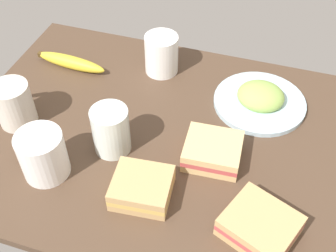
{
  "coord_description": "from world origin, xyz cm",
  "views": [
    {
      "loc": [
        -18.62,
        58.54,
        68.27
      ],
      "look_at": [
        0.0,
        0.0,
        5.0
      ],
      "focal_mm": 45.21,
      "sensor_mm": 36.0,
      "label": 1
    }
  ],
  "objects_px": {
    "coffee_mug_milky": "(43,154)",
    "sandwich_side": "(260,226)",
    "sandwich_extra": "(141,188)",
    "sandwich_main": "(213,151)",
    "glass_of_milk": "(111,132)",
    "plate_of_food": "(260,99)",
    "banana": "(71,62)",
    "coffee_mug_black": "(162,54)",
    "coffee_mug_spare": "(14,104)"
  },
  "relations": [
    {
      "from": "coffee_mug_spare",
      "to": "glass_of_milk",
      "type": "height_order",
      "value": "glass_of_milk"
    },
    {
      "from": "plate_of_food",
      "to": "sandwich_side",
      "type": "bearing_deg",
      "value": 98.74
    },
    {
      "from": "sandwich_main",
      "to": "glass_of_milk",
      "type": "bearing_deg",
      "value": 9.38
    },
    {
      "from": "coffee_mug_black",
      "to": "glass_of_milk",
      "type": "relative_size",
      "value": 1.0
    },
    {
      "from": "plate_of_food",
      "to": "coffee_mug_black",
      "type": "xyz_separation_m",
      "value": [
        0.25,
        -0.05,
        0.03
      ]
    },
    {
      "from": "plate_of_food",
      "to": "coffee_mug_black",
      "type": "distance_m",
      "value": 0.26
    },
    {
      "from": "coffee_mug_milky",
      "to": "sandwich_main",
      "type": "relative_size",
      "value": 0.98
    },
    {
      "from": "coffee_mug_milky",
      "to": "sandwich_extra",
      "type": "height_order",
      "value": "coffee_mug_milky"
    },
    {
      "from": "coffee_mug_spare",
      "to": "sandwich_extra",
      "type": "relative_size",
      "value": 0.87
    },
    {
      "from": "plate_of_food",
      "to": "sandwich_extra",
      "type": "distance_m",
      "value": 0.36
    },
    {
      "from": "plate_of_food",
      "to": "glass_of_milk",
      "type": "xyz_separation_m",
      "value": [
        0.27,
        0.22,
        0.03
      ]
    },
    {
      "from": "coffee_mug_black",
      "to": "coffee_mug_spare",
      "type": "xyz_separation_m",
      "value": [
        0.24,
        0.27,
        0.0
      ]
    },
    {
      "from": "plate_of_food",
      "to": "coffee_mug_spare",
      "type": "height_order",
      "value": "coffee_mug_spare"
    },
    {
      "from": "plate_of_food",
      "to": "coffee_mug_black",
      "type": "relative_size",
      "value": 2.04
    },
    {
      "from": "sandwich_side",
      "to": "sandwich_extra",
      "type": "xyz_separation_m",
      "value": [
        0.22,
        -0.01,
        -0.0
      ]
    },
    {
      "from": "coffee_mug_spare",
      "to": "coffee_mug_black",
      "type": "bearing_deg",
      "value": -132.59
    },
    {
      "from": "sandwich_side",
      "to": "sandwich_extra",
      "type": "distance_m",
      "value": 0.22
    },
    {
      "from": "sandwich_side",
      "to": "glass_of_milk",
      "type": "relative_size",
      "value": 1.46
    },
    {
      "from": "banana",
      "to": "coffee_mug_black",
      "type": "bearing_deg",
      "value": -164.99
    },
    {
      "from": "plate_of_food",
      "to": "sandwich_side",
      "type": "height_order",
      "value": "plate_of_food"
    },
    {
      "from": "sandwich_side",
      "to": "sandwich_extra",
      "type": "bearing_deg",
      "value": -3.52
    },
    {
      "from": "sandwich_main",
      "to": "glass_of_milk",
      "type": "relative_size",
      "value": 1.14
    },
    {
      "from": "coffee_mug_spare",
      "to": "sandwich_extra",
      "type": "xyz_separation_m",
      "value": [
        -0.33,
        0.1,
        -0.03
      ]
    },
    {
      "from": "sandwich_main",
      "to": "sandwich_extra",
      "type": "relative_size",
      "value": 1.01
    },
    {
      "from": "glass_of_milk",
      "to": "banana",
      "type": "relative_size",
      "value": 0.54
    },
    {
      "from": "coffee_mug_spare",
      "to": "glass_of_milk",
      "type": "bearing_deg",
      "value": 177.45
    },
    {
      "from": "sandwich_extra",
      "to": "glass_of_milk",
      "type": "xyz_separation_m",
      "value": [
        0.1,
        -0.09,
        0.03
      ]
    },
    {
      "from": "sandwich_main",
      "to": "sandwich_extra",
      "type": "bearing_deg",
      "value": 50.26
    },
    {
      "from": "plate_of_food",
      "to": "coffee_mug_black",
      "type": "bearing_deg",
      "value": -11.61
    },
    {
      "from": "coffee_mug_black",
      "to": "coffee_mug_milky",
      "type": "distance_m",
      "value": 0.39
    },
    {
      "from": "sandwich_side",
      "to": "sandwich_extra",
      "type": "relative_size",
      "value": 1.28
    },
    {
      "from": "coffee_mug_milky",
      "to": "sandwich_side",
      "type": "bearing_deg",
      "value": 178.56
    },
    {
      "from": "plate_of_food",
      "to": "sandwich_extra",
      "type": "height_order",
      "value": "plate_of_food"
    },
    {
      "from": "plate_of_food",
      "to": "coffee_mug_milky",
      "type": "bearing_deg",
      "value": 41.01
    },
    {
      "from": "coffee_mug_black",
      "to": "sandwich_extra",
      "type": "distance_m",
      "value": 0.38
    },
    {
      "from": "plate_of_food",
      "to": "sandwich_main",
      "type": "xyz_separation_m",
      "value": [
        0.07,
        0.19,
        0.01
      ]
    },
    {
      "from": "coffee_mug_milky",
      "to": "sandwich_side",
      "type": "distance_m",
      "value": 0.42
    },
    {
      "from": "sandwich_side",
      "to": "banana",
      "type": "height_order",
      "value": "sandwich_side"
    },
    {
      "from": "coffee_mug_black",
      "to": "glass_of_milk",
      "type": "bearing_deg",
      "value": 86.75
    },
    {
      "from": "coffee_mug_black",
      "to": "sandwich_side",
      "type": "relative_size",
      "value": 0.69
    },
    {
      "from": "banana",
      "to": "coffee_mug_milky",
      "type": "bearing_deg",
      "value": 108.51
    },
    {
      "from": "plate_of_food",
      "to": "sandwich_extra",
      "type": "xyz_separation_m",
      "value": [
        0.17,
        0.32,
        0.01
      ]
    },
    {
      "from": "coffee_mug_milky",
      "to": "coffee_mug_spare",
      "type": "height_order",
      "value": "same"
    },
    {
      "from": "coffee_mug_milky",
      "to": "sandwich_main",
      "type": "bearing_deg",
      "value": -156.71
    },
    {
      "from": "plate_of_food",
      "to": "coffee_mug_spare",
      "type": "xyz_separation_m",
      "value": [
        0.5,
        0.21,
        0.03
      ]
    },
    {
      "from": "plate_of_food",
      "to": "coffee_mug_milky",
      "type": "distance_m",
      "value": 0.49
    },
    {
      "from": "plate_of_food",
      "to": "coffee_mug_spare",
      "type": "distance_m",
      "value": 0.54
    },
    {
      "from": "glass_of_milk",
      "to": "banana",
      "type": "xyz_separation_m",
      "value": [
        0.2,
        -0.22,
        -0.03
      ]
    },
    {
      "from": "banana",
      "to": "glass_of_milk",
      "type": "bearing_deg",
      "value": 133.32
    },
    {
      "from": "banana",
      "to": "sandwich_main",
      "type": "bearing_deg",
      "value": 155.79
    }
  ]
}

